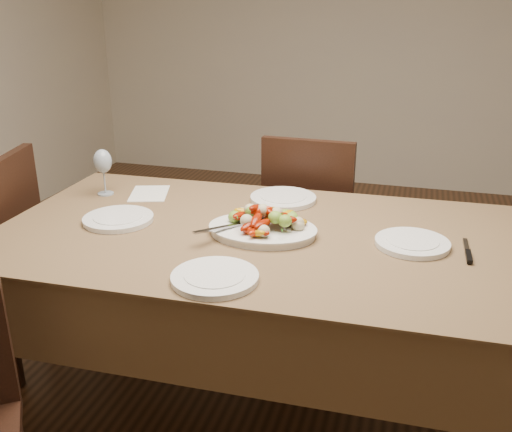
{
  "coord_description": "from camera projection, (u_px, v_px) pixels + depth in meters",
  "views": [
    {
      "loc": [
        0.37,
        -1.88,
        1.53
      ],
      "look_at": [
        -0.15,
        -0.11,
        0.82
      ],
      "focal_mm": 40.0,
      "sensor_mm": 36.0,
      "label": 1
    }
  ],
  "objects": [
    {
      "name": "floor",
      "position": [
        298.0,
        398.0,
        2.33
      ],
      "size": [
        6.0,
        6.0,
        0.0
      ],
      "primitive_type": "plane",
      "color": "#3E2413",
      "rests_on": "ground"
    },
    {
      "name": "wall_back",
      "position": [
        383.0,
        15.0,
        4.52
      ],
      "size": [
        5.0,
        0.02,
        2.8
      ],
      "primitive_type": "cube",
      "color": "beige",
      "rests_on": "ground"
    },
    {
      "name": "dining_table",
      "position": [
        256.0,
        326.0,
        2.14
      ],
      "size": [
        1.87,
        1.09,
        0.76
      ],
      "primitive_type": "cube",
      "rotation": [
        0.0,
        0.0,
        0.03
      ],
      "color": "brown",
      "rests_on": "ground"
    },
    {
      "name": "chair_far",
      "position": [
        314.0,
        225.0,
        2.83
      ],
      "size": [
        0.43,
        0.43,
        0.95
      ],
      "primitive_type": null,
      "rotation": [
        0.0,
        0.0,
        3.11
      ],
      "color": "black",
      "rests_on": "ground"
    },
    {
      "name": "serving_platter",
      "position": [
        262.0,
        231.0,
        1.98
      ],
      "size": [
        0.38,
        0.28,
        0.02
      ],
      "primitive_type": "ellipsoid",
      "rotation": [
        0.0,
        0.0,
        0.03
      ],
      "color": "white",
      "rests_on": "dining_table"
    },
    {
      "name": "roasted_vegetables",
      "position": [
        263.0,
        216.0,
        1.96
      ],
      "size": [
        0.31,
        0.21,
        0.09
      ],
      "primitive_type": null,
      "rotation": [
        0.0,
        0.0,
        0.03
      ],
      "color": "#751202",
      "rests_on": "serving_platter"
    },
    {
      "name": "serving_spoon",
      "position": [
        241.0,
        224.0,
        1.95
      ],
      "size": [
        0.27,
        0.2,
        0.03
      ],
      "primitive_type": null,
      "rotation": [
        0.0,
        0.0,
        -0.55
      ],
      "color": "#9EA0A8",
      "rests_on": "serving_platter"
    },
    {
      "name": "plate_left",
      "position": [
        118.0,
        219.0,
        2.1
      ],
      "size": [
        0.26,
        0.26,
        0.02
      ],
      "primitive_type": "cylinder",
      "color": "white",
      "rests_on": "dining_table"
    },
    {
      "name": "plate_right",
      "position": [
        412.0,
        243.0,
        1.89
      ],
      "size": [
        0.25,
        0.25,
        0.02
      ],
      "primitive_type": "cylinder",
      "color": "white",
      "rests_on": "dining_table"
    },
    {
      "name": "plate_far",
      "position": [
        283.0,
        199.0,
        2.32
      ],
      "size": [
        0.27,
        0.27,
        0.02
      ],
      "primitive_type": "cylinder",
      "color": "white",
      "rests_on": "dining_table"
    },
    {
      "name": "plate_near",
      "position": [
        215.0,
        278.0,
        1.66
      ],
      "size": [
        0.26,
        0.26,
        0.02
      ],
      "primitive_type": "cylinder",
      "color": "white",
      "rests_on": "dining_table"
    },
    {
      "name": "wine_glass",
      "position": [
        104.0,
        171.0,
        2.36
      ],
      "size": [
        0.08,
        0.08,
        0.2
      ],
      "primitive_type": null,
      "color": "#8C99A5",
      "rests_on": "dining_table"
    },
    {
      "name": "menu_card",
      "position": [
        149.0,
        194.0,
        2.4
      ],
      "size": [
        0.21,
        0.25,
        0.0
      ],
      "primitive_type": "cube",
      "rotation": [
        0.0,
        0.0,
        0.31
      ],
      "color": "silver",
      "rests_on": "dining_table"
    },
    {
      "name": "table_knife",
      "position": [
        467.0,
        252.0,
        1.84
      ],
      "size": [
        0.02,
        0.2,
        0.01
      ],
      "primitive_type": null,
      "rotation": [
        0.0,
        0.0,
        0.02
      ],
      "color": "#9EA0A8",
      "rests_on": "dining_table"
    }
  ]
}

